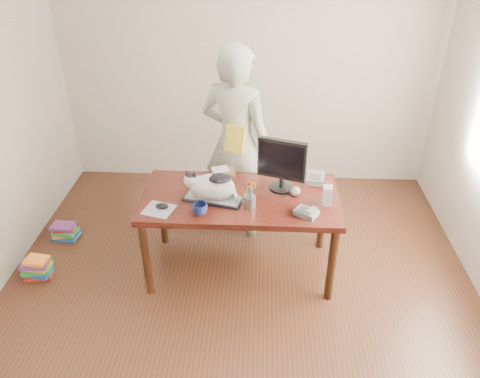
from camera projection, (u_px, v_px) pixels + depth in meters
name	position (u px, v px, depth m)	size (l,w,h in m)	color
room	(236.00, 167.00, 2.97)	(4.50, 4.50, 4.50)	black
desk	(241.00, 206.00, 3.94)	(1.60, 0.80, 0.75)	black
keyboard	(213.00, 199.00, 3.74)	(0.50, 0.29, 0.03)	black
cat	(211.00, 186.00, 3.68)	(0.46, 0.30, 0.26)	silver
monitor	(282.00, 162.00, 3.75)	(0.39, 0.25, 0.45)	black
pen_cup	(249.00, 201.00, 3.62)	(0.11, 0.11, 0.24)	gray
mousepad	(159.00, 210.00, 3.63)	(0.27, 0.25, 0.01)	#A3A7AF
mouse	(162.00, 206.00, 3.63)	(0.11, 0.09, 0.04)	black
coffee_mug	(200.00, 209.00, 3.56)	(0.12, 0.12, 0.09)	#0E1338
phone	(307.00, 212.00, 3.56)	(0.20, 0.19, 0.08)	slate
speaker	(327.00, 196.00, 3.65)	(0.08, 0.08, 0.16)	#ABABAE
baseball	(296.00, 191.00, 3.79)	(0.08, 0.08, 0.08)	beige
book_stack	(222.00, 174.00, 4.04)	(0.27, 0.23, 0.09)	#521616
calculator	(315.00, 178.00, 3.99)	(0.18, 0.22, 0.06)	slate
person	(236.00, 144.00, 4.23)	(0.67, 0.44, 1.84)	silver
held_book	(235.00, 139.00, 4.02)	(0.20, 0.16, 0.24)	yellow
book_pile_a	(37.00, 268.00, 4.05)	(0.27, 0.22, 0.18)	#AB1E18
book_pile_b	(65.00, 231.00, 4.52)	(0.26, 0.20, 0.15)	navy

